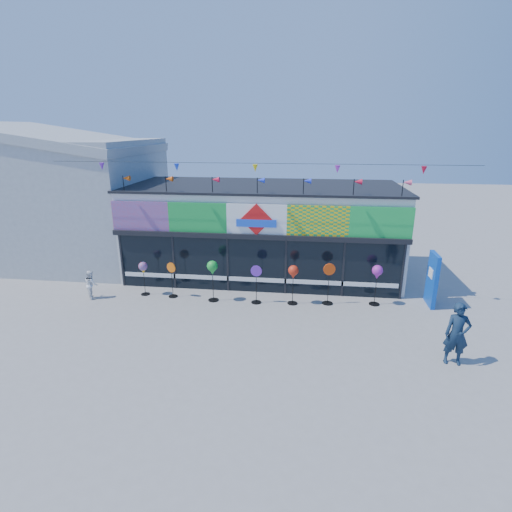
% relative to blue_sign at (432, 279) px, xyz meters
% --- Properties ---
extents(ground, '(80.00, 80.00, 0.00)m').
position_rel_blue_sign_xyz_m(ground, '(-6.81, -2.98, -1.04)').
color(ground, gray).
rests_on(ground, ground).
extents(kite_shop, '(16.00, 5.70, 5.31)m').
position_rel_blue_sign_xyz_m(kite_shop, '(-6.81, 2.96, 1.01)').
color(kite_shop, white).
rests_on(kite_shop, ground).
extents(neighbour_building, '(8.18, 7.20, 6.87)m').
position_rel_blue_sign_xyz_m(neighbour_building, '(-16.81, 4.02, 2.17)').
color(neighbour_building, '#A9ACAF').
rests_on(neighbour_building, ground).
extents(blue_sign, '(0.19, 1.03, 2.07)m').
position_rel_blue_sign_xyz_m(blue_sign, '(0.00, 0.00, 0.00)').
color(blue_sign, '#0B42AA').
rests_on(blue_sign, ground).
extents(spinner_0, '(0.36, 0.36, 1.40)m').
position_rel_blue_sign_xyz_m(spinner_0, '(-11.32, -0.42, 0.09)').
color(spinner_0, black).
rests_on(spinner_0, ground).
extents(spinner_1, '(0.40, 0.37, 1.46)m').
position_rel_blue_sign_xyz_m(spinner_1, '(-10.12, -0.49, -0.27)').
color(spinner_1, black).
rests_on(spinner_1, ground).
extents(spinner_2, '(0.42, 0.42, 1.66)m').
position_rel_blue_sign_xyz_m(spinner_2, '(-8.40, -0.66, 0.29)').
color(spinner_2, black).
rests_on(spinner_2, ground).
extents(spinner_3, '(0.43, 0.39, 1.54)m').
position_rel_blue_sign_xyz_m(spinner_3, '(-6.68, -0.66, -0.22)').
color(spinner_3, black).
rests_on(spinner_3, ground).
extents(spinner_4, '(0.40, 0.40, 1.58)m').
position_rel_blue_sign_xyz_m(spinner_4, '(-5.27, -0.58, 0.22)').
color(spinner_4, black).
rests_on(spinner_4, ground).
extents(spinner_5, '(0.46, 0.42, 1.65)m').
position_rel_blue_sign_xyz_m(spinner_5, '(-3.91, -0.41, -0.16)').
color(spinner_5, black).
rests_on(spinner_5, ground).
extents(spinner_6, '(0.41, 0.41, 1.61)m').
position_rel_blue_sign_xyz_m(spinner_6, '(-2.11, -0.26, 0.25)').
color(spinner_6, black).
rests_on(spinner_6, ground).
extents(adult_man, '(0.72, 0.51, 1.89)m').
position_rel_blue_sign_xyz_m(adult_man, '(-0.48, -4.16, -0.10)').
color(adult_man, '#12243B').
rests_on(adult_man, ground).
extents(child, '(0.61, 0.63, 1.15)m').
position_rel_blue_sign_xyz_m(child, '(-13.31, -0.98, -0.47)').
color(child, white).
rests_on(child, ground).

